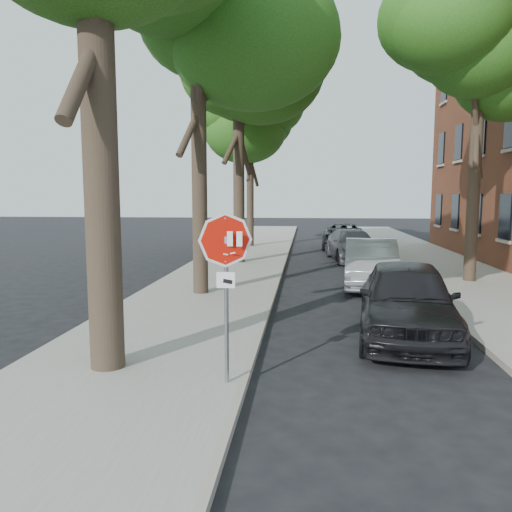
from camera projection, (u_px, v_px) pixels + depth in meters
The scene contains 14 objects.
ground at pixel (272, 391), 7.62m from camera, with size 120.00×120.00×0.00m, color black.
sidewalk_left at pixel (230, 270), 19.71m from camera, with size 4.00×55.00×0.12m, color gray.
sidewalk_right at pixel (452, 273), 18.86m from camera, with size 4.00×55.00×0.12m, color gray.
curb_left at pixel (282, 270), 19.51m from camera, with size 0.12×55.00×0.13m, color #9E9384.
curb_right at pixel (397, 272), 19.07m from camera, with size 0.12×55.00×0.13m, color #9E9384.
stop_sign at pixel (226, 265), 7.43m from camera, with size 0.76×0.34×2.61m.
tree_mid_a at pixel (197, 30), 13.99m from camera, with size 5.59×5.19×9.84m.
tree_mid_b at pixel (238, 75), 20.85m from camera, with size 5.88×5.46×10.36m.
tree_far at pixel (250, 119), 27.87m from camera, with size 5.29×4.91×9.33m.
tree_right at pixel (478, 64), 16.14m from camera, with size 5.29×4.91×9.33m.
car_a at pixel (407, 300), 10.42m from camera, with size 1.92×4.76×1.62m, color black.
car_b at pixel (371, 263), 16.27m from camera, with size 1.63×4.69×1.54m, color #A6A7AF.
car_c at pixel (352, 245), 22.80m from camera, with size 1.98×4.87×1.41m, color #434347.
car_d at pixel (344, 236), 28.00m from camera, with size 2.33×5.06×1.41m, color black.
Camera 1 is at (0.49, -7.30, 2.97)m, focal length 35.00 mm.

